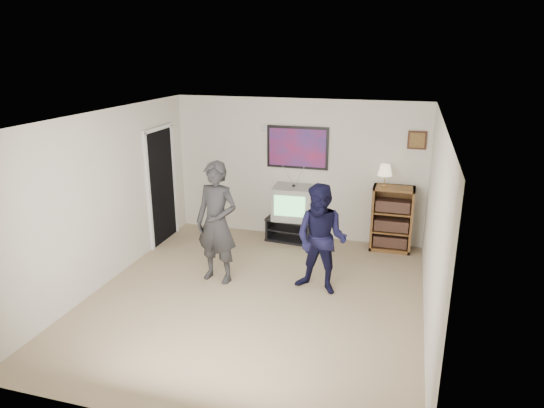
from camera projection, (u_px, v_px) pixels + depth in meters
The scene contains 13 objects.
room_shell at pixel (262, 205), 6.66m from camera, with size 4.51×5.00×2.51m.
media_stand at pixel (291, 229), 8.72m from camera, with size 0.89×0.55×0.42m.
crt_television at pixel (293, 202), 8.55m from camera, with size 0.69×0.58×0.58m, color gray, non-canonical shape.
bookshelf at pixel (392, 219), 8.20m from camera, with size 0.68×0.39×1.12m, color brown, non-canonical shape.
table_lamp at pixel (385, 176), 8.00m from camera, with size 0.24×0.24×0.38m, color #FFF0C1, non-canonical shape.
person_tall at pixel (217, 223), 7.00m from camera, with size 0.66×0.43×1.80m, color #242426.
person_short at pixel (321, 239), 6.70m from camera, with size 0.76×0.60×1.57m, color black.
controller_left at pixel (219, 200), 7.15m from camera, with size 0.04×0.13×0.04m, color white.
controller_right at pixel (328, 212), 6.81m from camera, with size 0.04×0.13×0.04m, color white.
poster at pixel (297, 148), 8.49m from camera, with size 1.10×0.03×0.75m, color black.
air_vent at pixel (267, 129), 8.55m from camera, with size 0.28×0.02×0.14m, color white.
small_picture at pixel (417, 140), 7.90m from camera, with size 0.30×0.03×0.30m, color black.
doorway at pixel (161, 187), 8.48m from camera, with size 0.03×0.85×2.00m, color black.
Camera 1 is at (1.89, -5.71, 3.30)m, focal length 32.00 mm.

